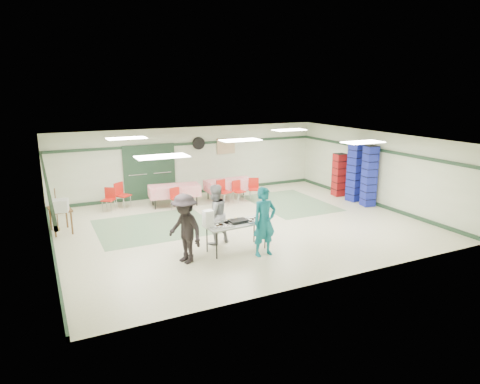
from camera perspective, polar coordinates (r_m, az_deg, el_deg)
name	(u,v)px	position (r m, az deg, el deg)	size (l,w,h in m)	color
floor	(240,224)	(13.60, 0.06, -4.35)	(11.00, 11.00, 0.00)	beige
ceiling	(240,139)	(13.01, 0.07, 7.01)	(11.00, 11.00, 0.00)	white
wall_back	(191,161)	(17.32, -6.49, 4.14)	(11.00, 11.00, 0.00)	beige
wall_front	(331,224)	(9.54, 12.02, -4.18)	(11.00, 11.00, 0.00)	beige
wall_left	(47,204)	(11.97, -24.34, -1.44)	(9.00, 9.00, 0.00)	beige
wall_right	(376,169)	(16.36, 17.68, 3.00)	(9.00, 9.00, 0.00)	beige
trim_back	(191,144)	(17.19, -6.52, 6.43)	(11.00, 0.06, 0.10)	#1E3724
baseboard_back	(193,192)	(17.55, -6.34, -0.03)	(11.00, 0.06, 0.12)	#1E3724
trim_left	(45,177)	(11.82, -24.54, 1.86)	(9.00, 0.06, 0.10)	#1E3724
baseboard_left	(54,251)	(12.35, -23.61, -7.21)	(9.00, 0.06, 0.12)	#1E3724
trim_right	(377,150)	(16.23, 17.78, 5.42)	(9.00, 0.06, 0.10)	#1E3724
baseboard_right	(373,203)	(16.62, 17.28, -1.38)	(9.00, 0.06, 0.12)	#1E3724
green_patch_a	(155,226)	(13.68, -11.30, -4.51)	(3.50, 3.00, 0.01)	slate
green_patch_b	(290,203)	(16.17, 6.67, -1.46)	(2.50, 3.50, 0.01)	slate
double_door_left	(137,173)	(16.73, -13.51, 2.45)	(0.90, 0.06, 2.10)	gray
double_door_right	(162,171)	(16.95, -10.38, 2.76)	(0.90, 0.06, 2.10)	gray
door_frame	(150,172)	(16.81, -11.94, 2.59)	(2.00, 0.03, 2.15)	#1E3724
wall_fan	(199,143)	(17.26, -5.54, 6.48)	(0.50, 0.50, 0.10)	black
scroll_banner	(226,146)	(17.74, -1.87, 6.09)	(0.80, 0.02, 0.60)	tan
serving_table	(236,225)	(11.31, -0.50, -4.38)	(1.75, 0.82, 0.76)	#9F9F9A
sheet_tray_right	(254,220)	(11.47, 1.92, -3.80)	(0.54, 0.41, 0.02)	silver
sheet_tray_mid	(233,222)	(11.36, -0.90, -3.98)	(0.56, 0.43, 0.02)	silver
sheet_tray_left	(221,226)	(11.02, -2.58, -4.56)	(0.60, 0.45, 0.02)	silver
baking_pan	(238,221)	(11.31, -0.24, -3.92)	(0.48, 0.30, 0.08)	black
foam_box_stack	(208,219)	(10.96, -4.27, -3.57)	(0.24, 0.22, 0.44)	white
volunteer_teal	(264,222)	(10.96, 3.28, -3.97)	(0.66, 0.43, 1.80)	#126B7F
volunteer_grey	(215,214)	(11.78, -3.40, -3.00)	(0.82, 0.64, 1.68)	gray
volunteer_dark	(185,229)	(10.59, -7.36, -4.86)	(1.13, 0.65, 1.75)	black
dining_table_a	(229,184)	(16.54, -1.46, 1.01)	(1.84, 0.84, 0.77)	red
dining_table_b	(174,190)	(15.79, -8.74, 0.22)	(1.90, 1.03, 0.77)	red
chair_a	(238,189)	(16.09, -0.30, 0.41)	(0.46, 0.46, 0.82)	red
chair_b	(223,189)	(15.84, -2.32, 0.36)	(0.53, 0.53, 0.90)	red
chair_c	(254,187)	(16.39, 1.85, 0.71)	(0.51, 0.51, 0.85)	red
chair_d	(176,196)	(15.24, -8.52, -0.58)	(0.45, 0.45, 0.80)	red
chair_loose_a	(121,193)	(15.82, -15.58, -0.08)	(0.61, 0.61, 0.94)	red
chair_loose_b	(109,197)	(15.57, -17.04, -0.66)	(0.54, 0.54, 0.84)	red
crate_stack_blue_a	(369,176)	(16.13, 16.86, 2.03)	(0.43, 0.43, 2.22)	#1A26A1
crate_stack_red	(339,175)	(17.41, 13.09, 2.24)	(0.44, 0.44, 1.70)	maroon
crate_stack_blue_b	(355,172)	(16.70, 15.05, 2.59)	(0.43, 0.43, 2.24)	#1A26A1
printer_table	(60,212)	(13.79, -22.88, -2.43)	(0.68, 0.96, 0.74)	brown
office_printer	(60,206)	(13.36, -22.89, -1.68)	(0.45, 0.39, 0.35)	#B2B1AD
broom	(56,209)	(14.05, -23.29, -2.04)	(0.03, 0.03, 1.30)	brown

